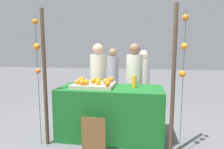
% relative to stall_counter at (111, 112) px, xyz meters
% --- Properties ---
extents(ground_plane, '(24.00, 24.00, 0.00)m').
position_rel_stall_counter_xyz_m(ground_plane, '(0.00, 0.00, -0.43)').
color(ground_plane, slate).
extents(stall_counter, '(1.73, 0.78, 0.86)m').
position_rel_stall_counter_xyz_m(stall_counter, '(0.00, 0.00, 0.00)').
color(stall_counter, '#196023').
rests_on(stall_counter, ground_plane).
extents(orange_tray, '(0.69, 0.60, 0.06)m').
position_rel_stall_counter_xyz_m(orange_tray, '(-0.29, 0.02, 0.46)').
color(orange_tray, '#B2AD99').
rests_on(orange_tray, stall_counter).
extents(orange_0, '(0.07, 0.07, 0.07)m').
position_rel_stall_counter_xyz_m(orange_0, '(-0.01, -0.23, 0.53)').
color(orange_0, orange).
rests_on(orange_0, orange_tray).
extents(orange_1, '(0.08, 0.08, 0.08)m').
position_rel_stall_counter_xyz_m(orange_1, '(-0.31, 0.01, 0.53)').
color(orange_1, orange).
rests_on(orange_1, orange_tray).
extents(orange_2, '(0.07, 0.07, 0.07)m').
position_rel_stall_counter_xyz_m(orange_2, '(-0.54, -0.12, 0.53)').
color(orange_2, orange).
rests_on(orange_2, orange_tray).
extents(orange_3, '(0.08, 0.08, 0.08)m').
position_rel_stall_counter_xyz_m(orange_3, '(-0.31, 0.11, 0.53)').
color(orange_3, orange).
rests_on(orange_3, orange_tray).
extents(orange_4, '(0.08, 0.08, 0.08)m').
position_rel_stall_counter_xyz_m(orange_4, '(-0.02, 0.23, 0.53)').
color(orange_4, orange).
rests_on(orange_4, orange_tray).
extents(orange_5, '(0.09, 0.09, 0.09)m').
position_rel_stall_counter_xyz_m(orange_5, '(-0.19, -0.09, 0.54)').
color(orange_5, orange).
rests_on(orange_5, orange_tray).
extents(orange_6, '(0.08, 0.08, 0.08)m').
position_rel_stall_counter_xyz_m(orange_6, '(-0.26, 0.22, 0.53)').
color(orange_6, orange).
rests_on(orange_6, orange_tray).
extents(orange_7, '(0.09, 0.09, 0.09)m').
position_rel_stall_counter_xyz_m(orange_7, '(-0.09, 0.00, 0.54)').
color(orange_7, orange).
rests_on(orange_7, orange_tray).
extents(orange_8, '(0.09, 0.09, 0.09)m').
position_rel_stall_counter_xyz_m(orange_8, '(-0.55, 0.17, 0.53)').
color(orange_8, orange).
rests_on(orange_8, orange_tray).
extents(orange_9, '(0.08, 0.08, 0.08)m').
position_rel_stall_counter_xyz_m(orange_9, '(-0.44, -0.18, 0.53)').
color(orange_9, orange).
rests_on(orange_9, orange_tray).
extents(orange_10, '(0.07, 0.07, 0.07)m').
position_rel_stall_counter_xyz_m(orange_10, '(-0.07, 0.10, 0.53)').
color(orange_10, orange).
rests_on(orange_10, orange_tray).
extents(orange_11, '(0.08, 0.08, 0.08)m').
position_rel_stall_counter_xyz_m(orange_11, '(-0.48, -0.06, 0.53)').
color(orange_11, orange).
rests_on(orange_11, orange_tray).
extents(orange_12, '(0.08, 0.08, 0.08)m').
position_rel_stall_counter_xyz_m(orange_12, '(-0.22, 0.04, 0.53)').
color(orange_12, orange).
rests_on(orange_12, orange_tray).
extents(orange_13, '(0.08, 0.08, 0.08)m').
position_rel_stall_counter_xyz_m(orange_13, '(-0.54, 0.01, 0.53)').
color(orange_13, orange).
rests_on(orange_13, orange_tray).
extents(orange_14, '(0.07, 0.07, 0.07)m').
position_rel_stall_counter_xyz_m(orange_14, '(-0.02, -0.10, 0.53)').
color(orange_14, orange).
rests_on(orange_14, orange_tray).
extents(orange_15, '(0.09, 0.09, 0.09)m').
position_rel_stall_counter_xyz_m(orange_15, '(-0.37, -0.16, 0.54)').
color(orange_15, orange).
rests_on(orange_15, orange_tray).
extents(orange_16, '(0.08, 0.08, 0.08)m').
position_rel_stall_counter_xyz_m(orange_16, '(-0.03, 0.16, 0.53)').
color(orange_16, orange).
rests_on(orange_16, orange_tray).
extents(juice_bottle, '(0.07, 0.07, 0.21)m').
position_rel_stall_counter_xyz_m(juice_bottle, '(0.39, 0.08, 0.53)').
color(juice_bottle, orange).
rests_on(juice_bottle, stall_counter).
extents(chalkboard_sign, '(0.35, 0.03, 0.56)m').
position_rel_stall_counter_xyz_m(chalkboard_sign, '(-0.14, -0.60, -0.16)').
color(chalkboard_sign, brown).
rests_on(chalkboard_sign, ground_plane).
extents(vendor_left, '(0.32, 0.32, 1.62)m').
position_rel_stall_counter_xyz_m(vendor_left, '(-0.36, 0.62, 0.32)').
color(vendor_left, beige).
rests_on(vendor_left, ground_plane).
extents(vendor_right, '(0.32, 0.32, 1.62)m').
position_rel_stall_counter_xyz_m(vendor_right, '(0.36, 0.66, 0.32)').
color(vendor_right, beige).
rests_on(vendor_right, ground_plane).
extents(crowd_person_0, '(0.30, 0.30, 1.49)m').
position_rel_stall_counter_xyz_m(crowd_person_0, '(0.54, 1.41, 0.26)').
color(crowd_person_0, beige).
rests_on(crowd_person_0, ground_plane).
extents(crowd_person_1, '(0.31, 0.31, 1.53)m').
position_rel_stall_counter_xyz_m(crowd_person_1, '(-0.28, 1.96, 0.28)').
color(crowd_person_1, '#99999E').
rests_on(crowd_person_1, ground_plane).
extents(canopy_post_left, '(0.06, 0.06, 2.09)m').
position_rel_stall_counter_xyz_m(canopy_post_left, '(-0.94, -0.43, 0.62)').
color(canopy_post_left, '#473828').
rests_on(canopy_post_left, ground_plane).
extents(canopy_post_right, '(0.06, 0.06, 2.09)m').
position_rel_stall_counter_xyz_m(canopy_post_right, '(0.94, -0.43, 0.62)').
color(canopy_post_right, '#473828').
rests_on(canopy_post_right, ground_plane).
extents(garland_strand_left, '(0.10, 0.10, 2.00)m').
position_rel_stall_counter_xyz_m(garland_strand_left, '(-1.05, -0.44, 1.07)').
color(garland_strand_left, '#2D4C23').
rests_on(garland_strand_left, ground_plane).
extents(garland_strand_right, '(0.09, 0.09, 2.00)m').
position_rel_stall_counter_xyz_m(garland_strand_right, '(1.06, -0.43, 1.04)').
color(garland_strand_right, '#2D4C23').
rests_on(garland_strand_right, ground_plane).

